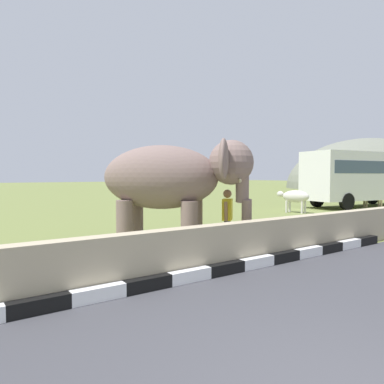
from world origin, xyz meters
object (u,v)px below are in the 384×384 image
at_px(elephant, 174,179).
at_px(bus_white, 361,175).
at_px(cow_mid, 295,197).
at_px(cow_near, 374,194).
at_px(person_handler, 227,216).

bearing_deg(elephant, bus_white, 14.79).
relative_size(elephant, cow_mid, 2.00).
distance_m(elephant, bus_white, 17.87).
bearing_deg(elephant, cow_mid, 23.19).
bearing_deg(cow_near, elephant, -167.77).
distance_m(cow_near, cow_mid, 6.68).
xyz_separation_m(elephant, person_handler, (1.29, -0.67, -1.01)).
distance_m(person_handler, bus_white, 16.86).
relative_size(person_handler, bus_white, 0.19).
relative_size(elephant, person_handler, 2.33).
xyz_separation_m(bus_white, cow_near, (0.05, -0.81, -1.21)).
bearing_deg(cow_mid, bus_white, -0.16).
xyz_separation_m(elephant, cow_near, (17.32, 3.75, -1.07)).
relative_size(person_handler, cow_near, 0.96).
height_order(elephant, cow_near, elephant).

